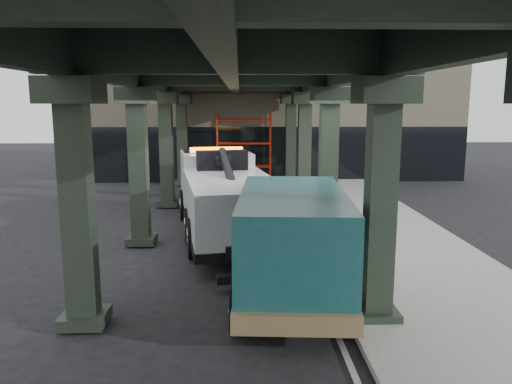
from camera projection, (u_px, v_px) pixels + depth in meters
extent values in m
plane|color=black|center=(248.00, 263.00, 14.28)|extent=(90.00, 90.00, 0.00)
cube|color=gray|center=(384.00, 240.00, 16.37)|extent=(5.00, 40.00, 0.15)
cube|color=silver|center=(299.00, 243.00, 16.30)|extent=(0.12, 38.00, 0.01)
cube|color=black|center=(380.00, 205.00, 9.99)|extent=(0.55, 0.55, 5.00)
cube|color=black|center=(385.00, 91.00, 9.59)|extent=(1.10, 1.10, 0.50)
cube|color=black|center=(375.00, 314.00, 10.39)|extent=(0.90, 0.90, 0.24)
cube|color=black|center=(328.00, 167.00, 15.89)|extent=(0.55, 0.55, 5.00)
cube|color=black|center=(330.00, 96.00, 15.50)|extent=(1.10, 1.10, 0.50)
cube|color=black|center=(326.00, 238.00, 16.30)|extent=(0.90, 0.90, 0.24)
cube|color=black|center=(304.00, 150.00, 21.80)|extent=(0.55, 0.55, 5.00)
cube|color=black|center=(305.00, 98.00, 21.40)|extent=(1.10, 1.10, 0.50)
cube|color=black|center=(303.00, 202.00, 22.20)|extent=(0.90, 0.90, 0.24)
cube|color=black|center=(291.00, 140.00, 27.70)|extent=(0.55, 0.55, 5.00)
cube|color=black|center=(291.00, 99.00, 27.31)|extent=(1.10, 1.10, 0.50)
cube|color=black|center=(290.00, 181.00, 28.11)|extent=(0.90, 0.90, 0.24)
cube|color=black|center=(78.00, 207.00, 9.80)|extent=(0.55, 0.55, 5.00)
cube|color=black|center=(70.00, 90.00, 9.41)|extent=(1.10, 1.10, 0.50)
cube|color=black|center=(85.00, 318.00, 10.20)|extent=(0.90, 0.90, 0.24)
cube|color=black|center=(139.00, 168.00, 15.70)|extent=(0.55, 0.55, 5.00)
cube|color=black|center=(136.00, 96.00, 15.31)|extent=(1.10, 1.10, 0.50)
cube|color=black|center=(142.00, 239.00, 16.11)|extent=(0.90, 0.90, 0.24)
cube|color=black|center=(167.00, 151.00, 21.61)|extent=(0.55, 0.55, 5.00)
cube|color=black|center=(165.00, 98.00, 21.22)|extent=(1.10, 1.10, 0.50)
cube|color=black|center=(168.00, 203.00, 22.01)|extent=(0.90, 0.90, 0.24)
cube|color=black|center=(182.00, 141.00, 27.51)|extent=(0.55, 0.55, 5.00)
cube|color=black|center=(181.00, 99.00, 27.12)|extent=(1.10, 1.10, 0.50)
cube|color=black|center=(183.00, 182.00, 27.92)|extent=(0.90, 0.90, 0.24)
cube|color=black|center=(331.00, 69.00, 15.36)|extent=(0.35, 32.00, 1.10)
cube|color=black|center=(135.00, 69.00, 15.17)|extent=(0.35, 32.00, 1.10)
cube|color=black|center=(233.00, 69.00, 15.27)|extent=(0.35, 32.00, 1.10)
cube|color=black|center=(233.00, 45.00, 15.14)|extent=(7.40, 32.00, 0.30)
cube|color=#C6B793|center=(273.00, 111.00, 33.33)|extent=(22.00, 10.00, 8.00)
cylinder|color=red|center=(218.00, 148.00, 28.55)|extent=(0.08, 0.08, 4.00)
cylinder|color=red|center=(217.00, 149.00, 27.76)|extent=(0.08, 0.08, 4.00)
cylinder|color=red|center=(270.00, 148.00, 28.64)|extent=(0.08, 0.08, 4.00)
cylinder|color=red|center=(271.00, 149.00, 27.85)|extent=(0.08, 0.08, 4.00)
cylinder|color=red|center=(244.00, 165.00, 28.77)|extent=(3.00, 0.08, 0.08)
cylinder|color=red|center=(244.00, 143.00, 28.54)|extent=(3.00, 0.08, 0.08)
cylinder|color=red|center=(244.00, 120.00, 28.31)|extent=(3.00, 0.08, 0.08)
cube|color=black|center=(226.00, 217.00, 16.73)|extent=(2.39, 8.28, 0.27)
cube|color=silver|center=(216.00, 177.00, 19.26)|extent=(2.96, 3.00, 1.97)
cube|color=silver|center=(213.00, 187.00, 20.47)|extent=(2.66, 1.17, 0.98)
cube|color=black|center=(215.00, 162.00, 19.43)|extent=(2.60, 1.79, 0.93)
cube|color=silver|center=(231.00, 203.00, 15.39)|extent=(3.47, 5.82, 1.53)
cube|color=orange|center=(216.00, 150.00, 18.86)|extent=(1.99, 0.62, 0.18)
cube|color=black|center=(222.00, 160.00, 17.31)|extent=(1.83, 0.93, 0.66)
cylinder|color=black|center=(230.00, 176.00, 15.46)|extent=(0.87, 3.82, 1.47)
cube|color=black|center=(247.00, 265.00, 12.88)|extent=(0.57, 1.56, 0.20)
cube|color=black|center=(252.00, 277.00, 12.15)|extent=(1.77, 0.55, 0.20)
cylinder|color=black|center=(185.00, 205.00, 19.55)|extent=(0.57, 1.25, 1.20)
cylinder|color=silver|center=(185.00, 205.00, 19.55)|extent=(0.53, 0.72, 0.66)
cylinder|color=black|center=(245.00, 202.00, 20.00)|extent=(0.57, 1.25, 1.20)
cylinder|color=silver|center=(245.00, 202.00, 20.00)|extent=(0.53, 0.72, 0.66)
cylinder|color=black|center=(191.00, 227.00, 16.06)|extent=(0.57, 1.25, 1.20)
cylinder|color=silver|center=(191.00, 227.00, 16.06)|extent=(0.53, 0.72, 0.66)
cylinder|color=black|center=(264.00, 223.00, 16.51)|extent=(0.57, 1.25, 1.20)
cylinder|color=silver|center=(264.00, 223.00, 16.51)|extent=(0.53, 0.72, 0.66)
cylinder|color=black|center=(194.00, 238.00, 14.68)|extent=(0.57, 1.25, 1.20)
cylinder|color=silver|center=(194.00, 238.00, 14.68)|extent=(0.53, 0.72, 0.66)
cylinder|color=black|center=(274.00, 234.00, 15.13)|extent=(0.57, 1.25, 1.20)
cylinder|color=silver|center=(274.00, 234.00, 15.13)|extent=(0.53, 0.72, 0.66)
cube|color=#134346|center=(289.00, 226.00, 14.32)|extent=(2.34, 1.37, 0.99)
cube|color=#134346|center=(292.00, 239.00, 11.26)|extent=(2.66, 5.11, 2.15)
cube|color=olive|center=(291.00, 270.00, 11.85)|extent=(2.79, 6.32, 0.39)
cube|color=black|center=(290.00, 198.00, 13.73)|extent=(2.18, 0.62, 0.92)
cube|color=black|center=(292.00, 212.00, 11.49)|extent=(2.62, 4.12, 0.61)
cube|color=silver|center=(288.00, 235.00, 14.97)|extent=(2.21, 0.29, 0.33)
cylinder|color=black|center=(250.00, 245.00, 14.41)|extent=(0.37, 0.95, 0.93)
cylinder|color=silver|center=(250.00, 245.00, 14.41)|extent=(0.39, 0.53, 0.51)
cylinder|color=black|center=(327.00, 246.00, 14.33)|extent=(0.37, 0.95, 0.93)
cylinder|color=silver|center=(327.00, 246.00, 14.33)|extent=(0.39, 0.53, 0.51)
cylinder|color=black|center=(239.00, 311.00, 9.86)|extent=(0.37, 0.95, 0.93)
cylinder|color=silver|center=(239.00, 311.00, 9.86)|extent=(0.39, 0.53, 0.51)
cylinder|color=black|center=(351.00, 313.00, 9.77)|extent=(0.37, 0.95, 0.93)
cylinder|color=silver|center=(351.00, 313.00, 9.77)|extent=(0.39, 0.53, 0.51)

